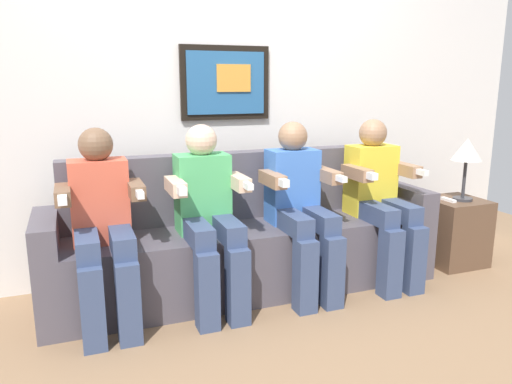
% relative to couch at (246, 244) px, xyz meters
% --- Properties ---
extents(ground_plane, '(6.45, 6.45, 0.00)m').
position_rel_couch_xyz_m(ground_plane, '(0.00, -0.33, -0.31)').
color(ground_plane, '#8C6B4C').
extents(back_wall_assembly, '(4.96, 0.10, 2.60)m').
position_rel_couch_xyz_m(back_wall_assembly, '(-0.00, 0.44, 0.99)').
color(back_wall_assembly, silver).
rests_on(back_wall_assembly, ground_plane).
extents(couch, '(2.56, 0.58, 0.90)m').
position_rel_couch_xyz_m(couch, '(0.00, 0.00, 0.00)').
color(couch, '#514C56').
rests_on(couch, ground_plane).
extents(person_leftmost, '(0.46, 0.56, 1.11)m').
position_rel_couch_xyz_m(person_leftmost, '(-0.91, -0.17, 0.29)').
color(person_leftmost, '#D8593F').
rests_on(person_leftmost, ground_plane).
extents(person_left_center, '(0.46, 0.56, 1.11)m').
position_rel_couch_xyz_m(person_left_center, '(-0.30, -0.17, 0.29)').
color(person_left_center, '#4CB266').
rests_on(person_left_center, ground_plane).
extents(person_right_center, '(0.46, 0.56, 1.11)m').
position_rel_couch_xyz_m(person_right_center, '(0.30, -0.17, 0.29)').
color(person_right_center, '#3F72CC').
rests_on(person_right_center, ground_plane).
extents(person_rightmost, '(0.46, 0.56, 1.11)m').
position_rel_couch_xyz_m(person_rightmost, '(0.91, -0.17, 0.29)').
color(person_rightmost, yellow).
rests_on(person_rightmost, ground_plane).
extents(side_table_right, '(0.40, 0.40, 0.50)m').
position_rel_couch_xyz_m(side_table_right, '(1.63, -0.11, -0.06)').
color(side_table_right, brown).
rests_on(side_table_right, ground_plane).
extents(table_lamp, '(0.22, 0.22, 0.46)m').
position_rel_couch_xyz_m(table_lamp, '(1.65, -0.15, 0.55)').
color(table_lamp, '#333338').
rests_on(table_lamp, side_table_right).
extents(spare_remote_on_table, '(0.04, 0.13, 0.02)m').
position_rel_couch_xyz_m(spare_remote_on_table, '(1.53, -0.13, 0.20)').
color(spare_remote_on_table, white).
rests_on(spare_remote_on_table, side_table_right).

